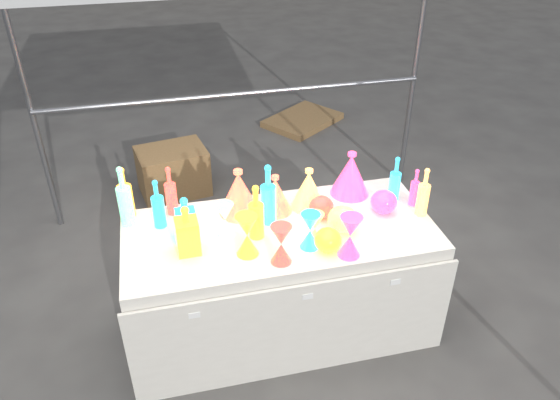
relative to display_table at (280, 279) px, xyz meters
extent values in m
plane|color=#5D5B56|center=(0.00, 0.01, -0.37)|extent=(80.00, 80.00, 0.00)
cylinder|color=gray|center=(-1.50, 1.51, 0.83)|extent=(0.04, 0.04, 2.40)
cylinder|color=gray|center=(1.50, 1.51, 0.83)|extent=(0.04, 0.04, 2.40)
cylinder|color=gray|center=(0.00, 1.48, 0.63)|extent=(3.00, 0.04, 0.04)
cube|color=silver|center=(0.00, 0.01, 0.00)|extent=(1.80, 0.80, 0.75)
cube|color=silver|center=(0.00, -0.41, -0.04)|extent=(1.84, 0.02, 0.68)
cube|color=white|center=(-0.55, -0.42, 0.23)|extent=(0.06, 0.00, 0.03)
cube|color=white|center=(0.05, -0.42, 0.23)|extent=(0.06, 0.00, 0.03)
cube|color=white|center=(0.55, -0.42, 0.23)|extent=(0.06, 0.00, 0.03)
cube|color=olive|center=(-0.55, 1.80, -0.16)|extent=(0.64, 0.52, 0.42)
cube|color=olive|center=(0.96, 2.94, -0.34)|extent=(0.98, 0.93, 0.07)
camera|label=1|loc=(-0.59, -2.48, 2.23)|focal=35.00mm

